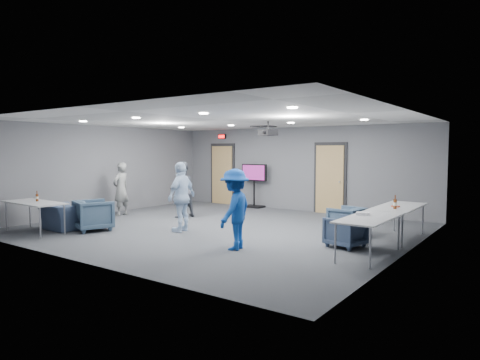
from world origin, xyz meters
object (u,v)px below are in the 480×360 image
Objects in this scene: chair_right_a at (347,221)px; chair_front_b at (63,217)px; person_b at (182,190)px; person_c at (182,197)px; chair_front_a at (94,215)px; chair_right_b at (345,232)px; table_front_left at (34,204)px; bottle_right at (395,204)px; tv_stand at (254,183)px; bottle_front at (37,197)px; table_right_a at (398,208)px; table_right_b at (369,219)px; person_d at (235,209)px; person_a at (121,189)px; projector at (268,132)px.

chair_right_a reaches higher than chair_front_b.
person_c is (1.49, -1.59, 0.03)m from person_b.
chair_front_a is at bearing -49.99° from chair_right_a.
chair_right_b is 0.38× the size of table_front_left.
tv_stand is at bearing 151.55° from bottle_right.
bottle_right is at bearing -137.01° from chair_front_a.
chair_front_a is at bearing -156.45° from bottle_right.
chair_front_b is 6.37m from tv_stand.
table_right_a is at bearing 29.52° from bottle_front.
person_b is 0.88× the size of table_right_b.
table_right_b is at bearing 100.74° from person_d.
bottle_right is (6.05, 0.03, 0.03)m from person_b.
person_c is 0.87× the size of table_right_a.
chair_front_a reaches higher than chair_right_a.
chair_right_b is (7.04, -0.08, -0.48)m from person_a.
projector is (-2.06, -0.15, 2.08)m from chair_right_a.
table_right_b is at bearing 66.14° from chair_right_b.
person_d is 5.11m from bottle_front.
person_c is at bearing 115.22° from table_right_a.
projector is at bearing -50.93° from tv_stand.
person_d is 3.00m from chair_right_a.
chair_front_a is (-3.97, -0.40, -0.42)m from person_d.
bottle_front is at bearing -11.36° from person_b.
chair_front_b is 0.53× the size of table_front_left.
person_b is (1.70, 0.81, 0.02)m from person_a.
person_b reaches higher than table_front_left.
chair_front_a is at bearing -65.24° from person_c.
chair_right_b is 6.24m from tv_stand.
person_d reaches higher than chair_right_b.
person_b reaches higher than chair_front_b.
chair_right_b is at bearing -39.15° from tv_stand.
person_d is 3.11m from projector.
person_d is at bearing 112.48° from table_right_b.
chair_front_a reaches higher than table_right_a.
chair_front_b is at bearing 103.83° from table_right_b.
projector is at bearing -76.39° from chair_right_a.
chair_right_b is 1.28m from bottle_right.
person_b is 3.08m from tv_stand.
person_c reaches higher than person_b.
bottle_front reaches higher than table_front_left.
person_c reaches higher than chair_right_a.
person_c is 0.91× the size of table_right_b.
chair_front_a is at bearing -98.38° from tv_stand.
person_c is at bearing -128.26° from chair_front_a.
person_d is at bearing -36.75° from chair_right_b.
person_a reaches higher than chair_right_a.
bottle_right reaches higher than chair_right_b.
chair_right_a is at bearing 35.20° from table_front_left.
bottle_front is at bearing -118.27° from projector.
person_a is at bearing -55.73° from person_b.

